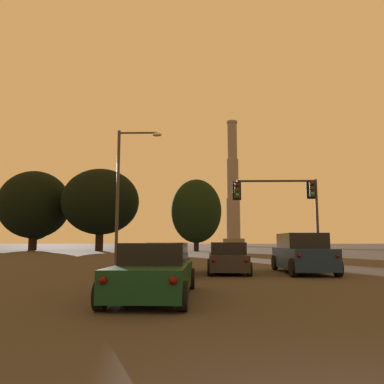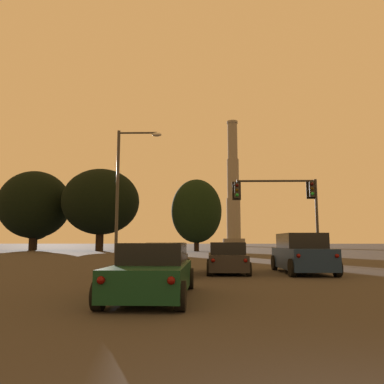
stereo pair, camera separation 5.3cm
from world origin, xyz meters
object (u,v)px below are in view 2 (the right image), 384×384
at_px(sedan_left_lane_second, 153,272).
at_px(street_lamp, 124,182).
at_px(traffic_light_overhead_right, 288,199).
at_px(suv_right_lane_front, 302,254).
at_px(sedan_left_lane_front, 166,260).
at_px(hatchback_center_lane_front, 227,259).
at_px(smokestack, 233,196).

xyz_separation_m(sedan_left_lane_second, street_lamp, (-3.63, 13.58, 4.63)).
bearing_deg(street_lamp, traffic_light_overhead_right, 5.70).
xyz_separation_m(suv_right_lane_front, street_lamp, (-9.68, 5.70, 4.40)).
xyz_separation_m(sedan_left_lane_front, sedan_left_lane_second, (0.25, -6.64, 0.00)).
relative_size(sedan_left_lane_second, street_lamp, 0.55).
height_order(sedan_left_lane_second, street_lamp, street_lamp).
distance_m(suv_right_lane_front, street_lamp, 12.06).
distance_m(sedan_left_lane_front, suv_right_lane_front, 6.42).
distance_m(sedan_left_lane_second, traffic_light_overhead_right, 16.66).
relative_size(traffic_light_overhead_right, street_lamp, 0.66).
xyz_separation_m(hatchback_center_lane_front, smokestack, (9.64, 104.21, 15.77)).
xyz_separation_m(sedan_left_lane_front, suv_right_lane_front, (6.29, 1.24, 0.23)).
bearing_deg(hatchback_center_lane_front, traffic_light_overhead_right, 57.99).
height_order(sedan_left_lane_front, sedan_left_lane_second, same).
bearing_deg(sedan_left_lane_front, smokestack, 82.64).
xyz_separation_m(traffic_light_overhead_right, street_lamp, (-10.69, -1.07, 1.00)).
height_order(suv_right_lane_front, traffic_light_overhead_right, traffic_light_overhead_right).
bearing_deg(sedan_left_lane_front, sedan_left_lane_second, -88.50).
bearing_deg(smokestack, suv_right_lane_front, -93.36).
bearing_deg(smokestack, traffic_light_overhead_right, -92.99).
height_order(suv_right_lane_front, sedan_left_lane_second, suv_right_lane_front).
distance_m(suv_right_lane_front, smokestack, 105.40).
bearing_deg(smokestack, sedan_left_lane_second, -96.19).
bearing_deg(traffic_light_overhead_right, street_lamp, -174.30).
bearing_deg(hatchback_center_lane_front, suv_right_lane_front, 3.71).
height_order(hatchback_center_lane_front, street_lamp, street_lamp).
height_order(traffic_light_overhead_right, smokestack, smokestack).
distance_m(hatchback_center_lane_front, smokestack, 105.84).
bearing_deg(sedan_left_lane_front, traffic_light_overhead_right, 46.97).
height_order(sedan_left_lane_front, hatchback_center_lane_front, hatchback_center_lane_front).
xyz_separation_m(sedan_left_lane_second, traffic_light_overhead_right, (7.06, 14.64, 3.63)).
distance_m(suv_right_lane_front, sedan_left_lane_second, 9.93).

